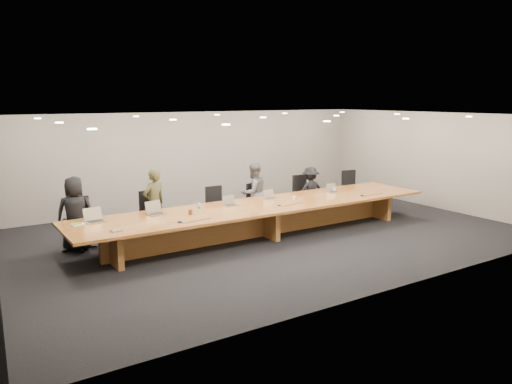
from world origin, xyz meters
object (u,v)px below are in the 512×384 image
Objects in this scene: chair_mid_left at (218,207)px; person_a at (75,213)px; amber_mug at (190,212)px; av_box at (116,230)px; laptop_d at (271,194)px; laptop_e at (334,188)px; chair_left at (154,214)px; conference_table at (263,214)px; chair_right at (304,194)px; chair_mid_right at (258,202)px; mic_center at (279,205)px; person_d at (310,191)px; mic_left at (180,222)px; person_b at (154,203)px; laptop_b at (156,208)px; chair_far_right at (352,188)px; paper_cup_near at (294,198)px; water_bottle at (199,207)px; laptop_a at (95,215)px; chair_far_left at (77,223)px; paper_cup_far at (334,190)px; person_c at (254,193)px; laptop_c at (231,201)px; mic_right at (362,195)px.

person_a is (-3.42, -0.00, 0.27)m from chair_mid_left.
amber_mug is 0.53× the size of av_box.
laptop_d is 1.90m from laptop_e.
laptop_e is at bearing -28.51° from chair_left.
conference_table is 8.18× the size of chair_right.
laptop_e is (1.79, -0.89, 0.35)m from chair_mid_right.
person_d is at bearing 34.88° from mic_center.
amber_mug is at bearing 48.03° from mic_left.
person_b reaches higher than laptop_b.
chair_far_right is 3.26m from paper_cup_near.
chair_left reaches higher than mic_left.
chair_mid_left is at bearing 163.76° from person_b.
water_bottle is at bearing -175.86° from laptop_d.
person_d reaches higher than conference_table.
person_b is at bearing -177.02° from chair_mid_left.
laptop_e is (6.19, -0.14, -0.03)m from laptop_a.
chair_far_left is at bearing -164.55° from person_a.
laptop_a reaches higher than mic_left.
person_d is at bearing -1.78° from laptop_b.
chair_left is 11.21× the size of paper_cup_far.
person_b reaches higher than chair_left.
chair_far_right reaches higher than laptop_b.
chair_far_right is 8.73× the size of mic_left.
chair_far_right is at bearing 8.94° from laptop_d.
chair_mid_left reaches higher than paper_cup_near.
amber_mug is (-2.36, -1.20, 0.02)m from person_c.
laptop_e is (1.89, -0.15, 0.00)m from laptop_d.
person_d is 15.72× the size of paper_cup_near.
laptop_e is at bearing 15.47° from mic_center.
laptop_c is (-0.69, 0.30, 0.35)m from conference_table.
person_d is 1.94m from laptop_d.
chair_mid_right is at bearing -175.64° from chair_right.
person_b is 2.72m from person_c.
chair_far_right is 0.67× the size of person_b.
laptop_b is 1.92× the size of av_box.
paper_cup_far is (0.28, -0.94, 0.25)m from chair_right.
laptop_e reaches higher than av_box.
chair_left is (1.75, 0.06, -0.02)m from chair_far_left.
water_bottle is 1.01× the size of av_box.
chair_left is 4.41m from chair_right.
laptop_e is at bearing 0.51° from av_box.
laptop_c reaches higher than paper_cup_far.
person_a reaches higher than laptop_b.
chair_far_left is at bearing 93.51° from av_box.
person_a is 12.91× the size of mic_right.
person_b is at bearing 161.06° from mic_right.
paper_cup_far is (4.10, 0.21, -0.05)m from water_bottle.
chair_far_left is at bearing -5.65° from person_c.
paper_cup_far is at bearing -27.68° from chair_left.
person_d is 6.18m from av_box.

